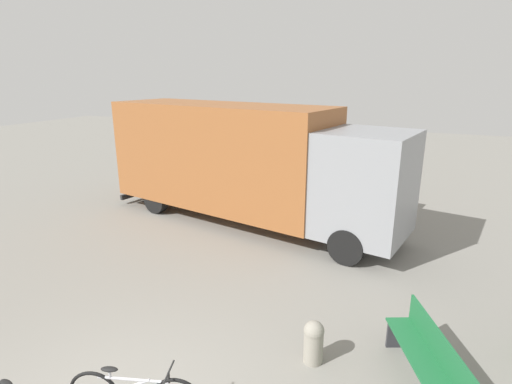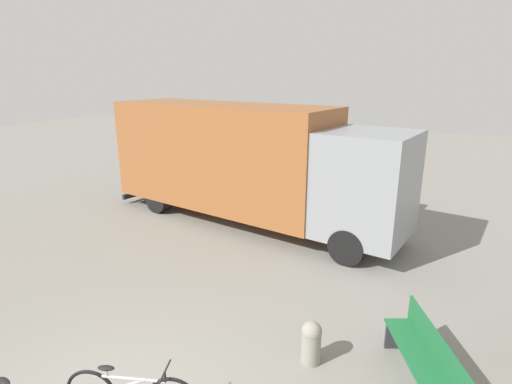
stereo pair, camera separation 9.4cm
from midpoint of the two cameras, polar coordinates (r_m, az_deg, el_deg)
The scene contains 3 objects.
delivery_truck at distance 11.39m, azimuth -1.91°, elevation 4.55°, with size 9.19×3.92×3.38m.
park_bench at distance 6.23m, azimuth 23.12°, elevation -21.06°, with size 1.14×1.94×0.91m.
bollard_near_bench at distance 6.40m, azimuth 7.78°, elevation -20.24°, with size 0.31×0.31×0.68m.
Camera 1 is at (3.15, -2.81, 4.17)m, focal length 28.00 mm.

